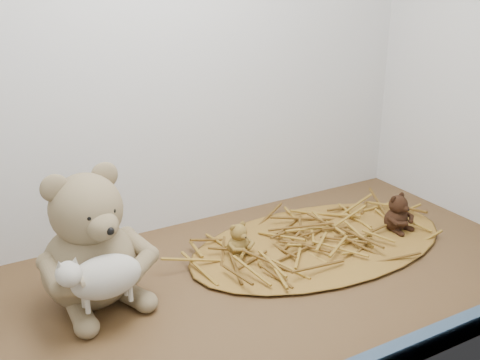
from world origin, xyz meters
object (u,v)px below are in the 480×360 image
toy_lamb (106,277)px  mini_teddy_tan (238,238)px  mini_teddy_brown (397,211)px  main_teddy (87,238)px

toy_lamb → mini_teddy_tan: size_ratio=2.24×
toy_lamb → mini_teddy_brown: size_ratio=1.85×
main_teddy → mini_teddy_brown: bearing=-16.4°
mini_teddy_tan → mini_teddy_brown: size_ratio=0.82×
main_teddy → mini_teddy_brown: main_teddy is taller
toy_lamb → mini_teddy_brown: toy_lamb is taller
mini_teddy_tan → main_teddy: bearing=172.7°
toy_lamb → mini_teddy_brown: bearing=2.3°
main_teddy → mini_teddy_tan: main_teddy is taller
main_teddy → mini_teddy_brown: 63.23cm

